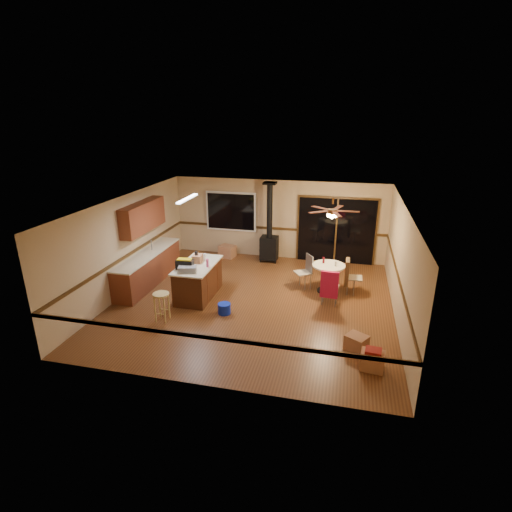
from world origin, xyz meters
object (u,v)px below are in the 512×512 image
(bar_stool, at_px, (162,307))
(chair_left, at_px, (306,267))
(toolbox_black, at_px, (185,264))
(box_corner_a, at_px, (372,361))
(chair_right, at_px, (348,272))
(toolbox_grey, at_px, (187,269))
(wood_stove, at_px, (269,240))
(kitchen_island, at_px, (198,280))
(box_under_window, at_px, (227,251))
(chair_near, at_px, (330,284))
(box_corner_b, at_px, (356,343))
(blue_bucket, at_px, (224,309))
(dining_table, at_px, (328,273))

(bar_stool, distance_m, chair_left, 4.08)
(toolbox_black, bearing_deg, box_corner_a, -22.86)
(toolbox_black, xyz_separation_m, chair_right, (4.05, 1.46, -0.42))
(toolbox_grey, xyz_separation_m, chair_right, (3.91, 1.65, -0.37))
(toolbox_black, height_order, chair_right, toolbox_black)
(toolbox_black, bearing_deg, wood_stove, 66.21)
(kitchen_island, height_order, toolbox_grey, toolbox_grey)
(kitchen_island, xyz_separation_m, box_under_window, (-0.15, 3.10, -0.25))
(chair_left, relative_size, box_corner_a, 1.26)
(bar_stool, bearing_deg, toolbox_black, 82.11)
(chair_near, relative_size, box_corner_b, 1.70)
(toolbox_black, distance_m, chair_right, 4.32)
(toolbox_grey, bearing_deg, chair_right, 22.93)
(chair_left, relative_size, box_corner_b, 1.35)
(chair_near, xyz_separation_m, box_under_window, (-3.56, 2.92, -0.40))
(bar_stool, xyz_separation_m, chair_near, (3.76, 1.63, 0.25))
(blue_bucket, bearing_deg, chair_right, 33.60)
(bar_stool, xyz_separation_m, box_under_window, (0.20, 4.55, -0.14))
(box_under_window, relative_size, box_corner_a, 1.14)
(toolbox_grey, distance_m, chair_left, 3.31)
(dining_table, bearing_deg, blue_bucket, -141.75)
(wood_stove, bearing_deg, bar_stool, -110.15)
(dining_table, height_order, box_corner_a, dining_table)
(blue_bucket, distance_m, box_corner_b, 3.26)
(blue_bucket, xyz_separation_m, box_corner_a, (3.42, -1.48, 0.04))
(dining_table, relative_size, chair_right, 1.26)
(chair_right, xyz_separation_m, box_corner_b, (0.25, -2.82, -0.43))
(blue_bucket, bearing_deg, kitchen_island, 140.25)
(wood_stove, bearing_deg, box_under_window, 178.03)
(chair_left, bearing_deg, bar_stool, -138.97)
(kitchen_island, distance_m, wood_stove, 3.33)
(wood_stove, bearing_deg, box_corner_b, -59.56)
(kitchen_island, relative_size, toolbox_black, 3.96)
(blue_bucket, relative_size, box_under_window, 0.62)
(chair_left, xyz_separation_m, chair_right, (1.13, -0.11, 0.01))
(bar_stool, relative_size, box_corner_b, 1.68)
(wood_stove, relative_size, chair_left, 4.53)
(bar_stool, relative_size, box_corner_a, 1.56)
(toolbox_grey, relative_size, chair_left, 0.79)
(box_corner_a, bearing_deg, box_under_window, 130.14)
(box_corner_b, bearing_deg, box_corner_a, -63.18)
(toolbox_black, xyz_separation_m, dining_table, (3.53, 1.41, -0.49))
(box_corner_b, bearing_deg, blue_bucket, 163.92)
(bar_stool, height_order, chair_right, chair_right)
(toolbox_grey, xyz_separation_m, dining_table, (3.39, 1.60, -0.44))
(toolbox_grey, height_order, toolbox_black, toolbox_black)
(toolbox_black, height_order, box_corner_a, toolbox_black)
(chair_left, bearing_deg, toolbox_grey, -147.66)
(toolbox_grey, relative_size, bar_stool, 0.64)
(dining_table, height_order, box_corner_b, dining_table)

